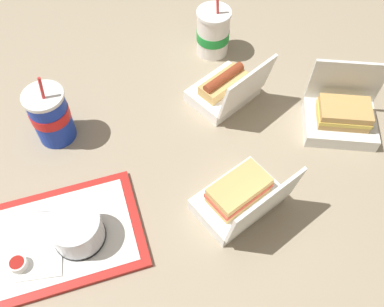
# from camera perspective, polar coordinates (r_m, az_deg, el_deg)

# --- Properties ---
(ground_plane) EXTENTS (3.20, 3.20, 0.00)m
(ground_plane) POSITION_cam_1_polar(r_m,az_deg,el_deg) (1.14, -2.77, -0.22)
(ground_plane) COLOR gray
(food_tray) EXTENTS (0.40, 0.31, 0.01)m
(food_tray) POSITION_cam_1_polar(r_m,az_deg,el_deg) (1.06, -16.99, -10.61)
(food_tray) COLOR red
(food_tray) RESTS_ON ground_plane
(cake_container) EXTENTS (0.12, 0.12, 0.08)m
(cake_container) POSITION_cam_1_polar(r_m,az_deg,el_deg) (1.01, -15.09, -9.82)
(cake_container) COLOR black
(cake_container) RESTS_ON food_tray
(ketchup_cup) EXTENTS (0.04, 0.04, 0.02)m
(ketchup_cup) POSITION_cam_1_polar(r_m,az_deg,el_deg) (1.04, -22.16, -13.50)
(ketchup_cup) COLOR white
(ketchup_cup) RESTS_ON food_tray
(napkin_stack) EXTENTS (0.10, 0.10, 0.00)m
(napkin_stack) POSITION_cam_1_polar(r_m,az_deg,el_deg) (1.04, -19.63, -12.92)
(napkin_stack) COLOR white
(napkin_stack) RESTS_ON food_tray
(plastic_fork) EXTENTS (0.11, 0.03, 0.00)m
(plastic_fork) POSITION_cam_1_polar(r_m,az_deg,el_deg) (1.09, -17.89, -7.06)
(plastic_fork) COLOR white
(plastic_fork) RESTS_ON food_tray
(clamshell_sandwich_corner) EXTENTS (0.25, 0.24, 0.17)m
(clamshell_sandwich_corner) POSITION_cam_1_polar(r_m,az_deg,el_deg) (1.02, 6.51, -5.83)
(clamshell_sandwich_corner) COLOR white
(clamshell_sandwich_corner) RESTS_ON ground_plane
(clamshell_hotdog_back) EXTENTS (0.25, 0.24, 0.17)m
(clamshell_hotdog_back) POSITION_cam_1_polar(r_m,az_deg,el_deg) (1.24, 4.51, 8.54)
(clamshell_hotdog_back) COLOR white
(clamshell_hotdog_back) RESTS_ON ground_plane
(clamshell_sandwich_center) EXTENTS (0.22, 0.20, 0.18)m
(clamshell_sandwich_center) POSITION_cam_1_polar(r_m,az_deg,el_deg) (1.23, 19.29, 4.76)
(clamshell_sandwich_center) COLOR white
(clamshell_sandwich_center) RESTS_ON ground_plane
(soda_cup_front) EXTENTS (0.11, 0.11, 0.22)m
(soda_cup_front) POSITION_cam_1_polar(r_m,az_deg,el_deg) (1.17, -18.35, 4.86)
(soda_cup_front) COLOR #1938B7
(soda_cup_front) RESTS_ON ground_plane
(soda_cup_back) EXTENTS (0.10, 0.10, 0.21)m
(soda_cup_back) POSITION_cam_1_polar(r_m,az_deg,el_deg) (1.36, 2.82, 15.83)
(soda_cup_back) COLOR white
(soda_cup_back) RESTS_ON ground_plane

